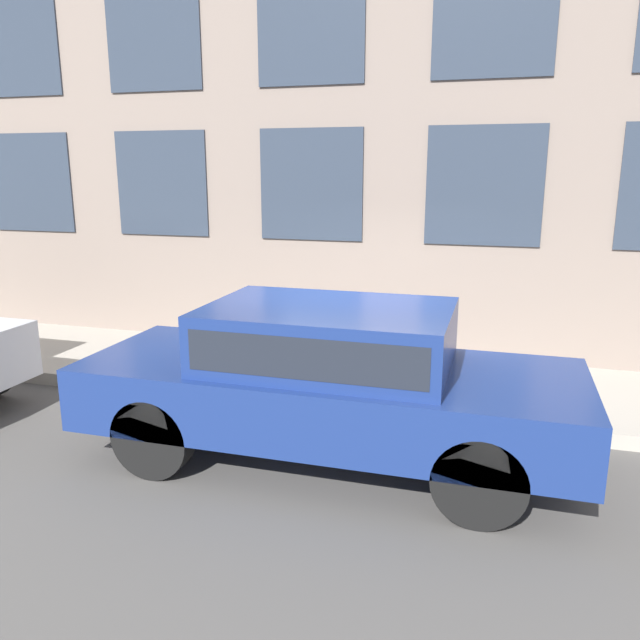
{
  "coord_description": "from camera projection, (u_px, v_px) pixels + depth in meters",
  "views": [
    {
      "loc": [
        -6.89,
        -1.59,
        2.96
      ],
      "look_at": [
        0.63,
        0.61,
        1.06
      ],
      "focal_mm": 35.0,
      "sensor_mm": 36.0,
      "label": 1
    }
  ],
  "objects": [
    {
      "name": "ground_plane",
      "position": [
        354.0,
        420.0,
        7.56
      ],
      "size": [
        80.0,
        80.0,
        0.0
      ],
      "primitive_type": "plane",
      "color": "#514F4C"
    },
    {
      "name": "sidewalk",
      "position": [
        374.0,
        381.0,
        8.67
      ],
      "size": [
        2.42,
        60.0,
        0.18
      ],
      "color": "#A8A093",
      "rests_on": "ground_plane"
    },
    {
      "name": "building_facade",
      "position": [
        401.0,
        7.0,
        8.74
      ],
      "size": [
        0.33,
        40.0,
        10.34
      ],
      "color": "gray",
      "rests_on": "ground_plane"
    },
    {
      "name": "fire_hydrant",
      "position": [
        340.0,
        360.0,
        8.0
      ],
      "size": [
        0.3,
        0.42,
        0.79
      ],
      "color": "red",
      "rests_on": "sidewalk"
    },
    {
      "name": "person",
      "position": [
        301.0,
        331.0,
        8.28
      ],
      "size": [
        0.28,
        0.18,
        1.14
      ],
      "rotation": [
        0.0,
        0.0,
        1.36
      ],
      "color": "navy",
      "rests_on": "sidewalk"
    },
    {
      "name": "parked_car_navy_near",
      "position": [
        328.0,
        375.0,
        6.32
      ],
      "size": [
        1.88,
        5.02,
        1.65
      ],
      "color": "black",
      "rests_on": "ground_plane"
    }
  ]
}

